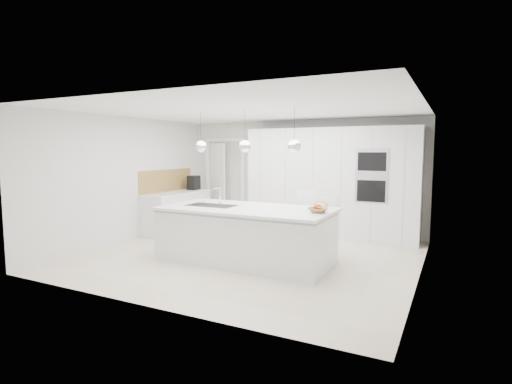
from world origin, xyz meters
The scene contains 28 objects.
floor centered at (0.00, 0.00, 0.00)m, with size 5.50×5.50×0.00m, color beige.
wall_back centered at (0.00, 2.50, 1.25)m, with size 5.50×5.50×0.00m, color silver.
wall_left centered at (-2.75, 0.00, 1.25)m, with size 5.00×5.00×0.00m, color silver.
ceiling centered at (0.00, 0.00, 2.50)m, with size 5.50×5.50×0.00m, color white.
tall_cabinets centered at (0.80, 2.20, 1.15)m, with size 3.60×0.60×2.30m, color silver.
oven_stack centered at (1.70, 1.89, 1.35)m, with size 0.62×0.04×1.05m, color #A5A5A8, non-canonical shape.
doorway_frame centered at (-1.95, 2.47, 1.02)m, with size 1.11×0.08×2.13m, color white, non-canonical shape.
hallway_door centered at (-2.20, 2.42, 1.00)m, with size 0.82×0.04×2.00m, color white.
radiator centered at (-1.63, 2.46, 0.85)m, with size 0.32×0.04×1.40m, color white, non-canonical shape.
left_base_cabinets centered at (-2.45, 1.20, 0.43)m, with size 0.60×1.80×0.86m, color silver.
left_worktop centered at (-2.45, 1.20, 0.88)m, with size 0.62×1.82×0.04m, color white.
oak_backsplash centered at (-2.74, 1.20, 1.15)m, with size 0.02×1.80×0.50m, color #A77F3E.
island_base centered at (0.10, -0.30, 0.43)m, with size 2.80×1.20×0.86m, color silver.
island_worktop centered at (0.10, -0.25, 0.88)m, with size 2.84×1.40×0.04m, color white.
island_sink centered at (-0.55, -0.30, 0.82)m, with size 0.84×0.44×0.18m, color #3F3F42, non-canonical shape.
island_tap centered at (-0.50, -0.10, 1.05)m, with size 0.02×0.02×0.30m, color white.
pendant_left centered at (-0.75, -0.30, 1.90)m, with size 0.20×0.20×0.20m, color white.
pendant_mid centered at (0.10, -0.30, 1.90)m, with size 0.20×0.20×0.20m, color white.
pendant_right centered at (0.95, -0.30, 1.90)m, with size 0.20×0.20×0.20m, color white.
fruit_bowl centered at (1.32, -0.23, 0.94)m, with size 0.30×0.30×0.07m, color #A77F3E.
espresso_machine centered at (-2.43, 1.82, 1.07)m, with size 0.20×0.31×0.33m, color black.
bar_stool_left centered at (0.81, 0.54, 0.56)m, with size 0.37×0.52×1.13m, color white, non-canonical shape.
bar_stool_right centered at (1.22, 0.54, 0.52)m, with size 0.34×0.48×1.04m, color white, non-canonical shape.
apple_a centered at (1.31, -0.18, 0.97)m, with size 0.08×0.08×0.08m, color #B80716.
apple_b centered at (1.29, -0.23, 0.97)m, with size 0.09×0.09×0.09m, color #B80716.
apple_c centered at (1.32, -0.17, 0.97)m, with size 0.08×0.08×0.08m, color #B80716.
apple_extra_3 centered at (1.32, -0.17, 0.96)m, with size 0.07×0.07×0.07m, color #B80716.
banana_bunch centered at (1.35, -0.22, 1.02)m, with size 0.23×0.23×0.03m, color yellow.
Camera 1 is at (3.16, -5.98, 1.84)m, focal length 28.00 mm.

